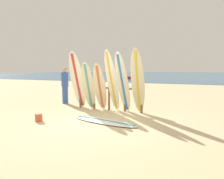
% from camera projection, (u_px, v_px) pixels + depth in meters
% --- Properties ---
extents(ground_plane, '(120.00, 120.00, 0.00)m').
position_uv_depth(ground_plane, '(86.00, 123.00, 6.53)').
color(ground_plane, '#D3BC8C').
extents(ocean_water, '(120.00, 80.00, 0.01)m').
position_uv_depth(ocean_water, '(190.00, 75.00, 59.39)').
color(ocean_water, '#1E5984').
rests_on(ocean_water, ground).
extents(surfboard_rack, '(2.84, 0.09, 1.06)m').
position_uv_depth(surfboard_rack, '(109.00, 94.00, 8.47)').
color(surfboard_rack, brown).
rests_on(surfboard_rack, ground).
extents(surfboard_leaning_far_left, '(0.70, 1.10, 2.39)m').
position_uv_depth(surfboard_leaning_far_left, '(77.00, 81.00, 8.63)').
color(surfboard_leaning_far_left, white).
rests_on(surfboard_leaning_far_left, ground).
extents(surfboard_leaning_left, '(0.68, 1.06, 1.95)m').
position_uv_depth(surfboard_leaning_left, '(89.00, 86.00, 8.36)').
color(surfboard_leaning_left, beige).
rests_on(surfboard_leaning_left, ground).
extents(surfboard_leaning_center_left, '(0.60, 0.94, 1.90)m').
position_uv_depth(surfboard_leaning_center_left, '(100.00, 87.00, 8.24)').
color(surfboard_leaning_center_left, beige).
rests_on(surfboard_leaning_center_left, ground).
extents(surfboard_leaning_center, '(0.62, 0.90, 2.42)m').
position_uv_depth(surfboard_leaning_center, '(112.00, 81.00, 8.05)').
color(surfboard_leaning_center, white).
rests_on(surfboard_leaning_center, ground).
extents(surfboard_leaning_center_right, '(0.55, 1.03, 2.31)m').
position_uv_depth(surfboard_leaning_center_right, '(123.00, 83.00, 7.77)').
color(surfboard_leaning_center_right, silver).
rests_on(surfboard_leaning_center_right, ground).
extents(surfboard_leaning_right, '(0.54, 0.76, 2.44)m').
position_uv_depth(surfboard_leaning_right, '(138.00, 81.00, 7.65)').
color(surfboard_leaning_right, beige).
rests_on(surfboard_leaning_right, ground).
extents(surfboard_lying_on_sand, '(2.44, 1.03, 0.08)m').
position_uv_depth(surfboard_lying_on_sand, '(104.00, 121.00, 6.56)').
color(surfboard_lying_on_sand, white).
rests_on(surfboard_lying_on_sand, ground).
extents(beachgoer_standing, '(0.25, 0.32, 1.74)m').
position_uv_depth(beachgoer_standing, '(65.00, 84.00, 10.05)').
color(beachgoer_standing, '#3359B2').
rests_on(beachgoer_standing, ground).
extents(small_boat_offshore, '(2.81, 0.97, 0.71)m').
position_uv_depth(small_boat_offshore, '(134.00, 77.00, 35.22)').
color(small_boat_offshore, '#B22D28').
rests_on(small_boat_offshore, ocean_water).
extents(sand_bucket, '(0.23, 0.23, 0.25)m').
position_uv_depth(sand_bucket, '(39.00, 118.00, 6.66)').
color(sand_bucket, '#CC5933').
rests_on(sand_bucket, ground).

